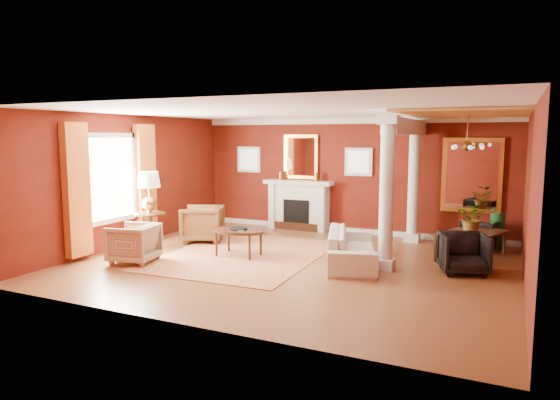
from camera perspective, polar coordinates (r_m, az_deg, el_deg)
The scene contains 27 objects.
ground at distance 9.69m, azimuth 1.54°, elevation -7.24°, with size 8.00×8.00×0.00m, color brown.
room_shell at distance 9.39m, azimuth 1.58°, elevation 4.77°, with size 8.04×7.04×2.92m.
fireplace at distance 13.06m, azimuth 2.13°, elevation -0.57°, with size 1.85×0.42×1.29m.
overmantel_mirror at distance 13.08m, azimuth 2.40°, elevation 4.96°, with size 0.95×0.07×1.15m.
flank_window_left at distance 13.76m, azimuth -3.57°, elevation 4.65°, with size 0.70×0.07×0.70m.
flank_window_right at distance 12.58m, azimuth 8.96°, elevation 4.33°, with size 0.70×0.07×0.70m.
left_window at distance 11.10m, azimuth -18.51°, elevation 1.71°, with size 0.21×2.55×2.60m.
column_front at distance 9.19m, azimuth 12.10°, elevation 0.86°, with size 0.36×0.36×2.80m.
column_back at distance 11.82m, azimuth 15.06°, elevation 2.17°, with size 0.36×0.36×2.80m.
header_beam at distance 10.70m, azimuth 14.23°, elevation 8.09°, with size 0.30×3.20×0.32m, color silver.
amber_ceiling at distance 10.40m, azimuth 20.42°, elevation 9.26°, with size 2.30×3.40×0.04m, color gold.
dining_mirror at distance 12.12m, azimuth 21.06°, elevation 2.64°, with size 1.30×0.07×1.70m.
chandelier at distance 10.44m, azimuth 20.57°, elevation 5.83°, with size 0.60×0.62×0.75m.
crown_trim at distance 12.63m, azimuth 7.94°, elevation 8.99°, with size 8.00×0.08×0.16m, color silver.
base_trim at distance 12.85m, azimuth 7.73°, elevation -3.41°, with size 8.00×0.08×0.12m, color silver.
rug at distance 10.36m, azimuth -4.14°, elevation -6.25°, with size 3.00×4.00×0.02m, color maroon.
sofa at distance 9.66m, azimuth 8.26°, elevation -4.70°, with size 2.23×0.65×0.87m, color beige.
armchair_leopard at distance 11.71m, azimuth -8.87°, elevation -2.49°, with size 0.89×0.84×0.92m, color black.
armchair_stripe at distance 10.06m, azimuth -16.39°, elevation -4.55°, with size 0.81×0.76×0.84m, color tan.
coffee_table at distance 10.18m, azimuth -4.76°, elevation -3.65°, with size 1.09×1.09×0.55m.
coffee_book at distance 10.08m, azimuth -4.91°, elevation -2.91°, with size 0.15×0.02×0.20m, color black.
side_table at distance 11.14m, azimuth -14.72°, elevation 0.45°, with size 0.67×0.67×1.67m.
dining_table at distance 10.58m, azimuth 21.11°, elevation -4.08°, with size 1.56×0.55×0.87m, color black.
dining_chair_near at distance 9.49m, azimuth 20.26°, elevation -5.51°, with size 0.78×0.73×0.80m, color black.
dining_chair_far at distance 11.61m, azimuth 21.88°, elevation -3.53°, with size 0.69×0.65×0.71m, color black.
green_urn at distance 11.80m, azimuth 23.53°, elevation -3.66°, with size 0.34×0.34×0.80m.
potted_plant at distance 10.41m, azimuth 21.22°, elevation -0.55°, with size 0.53×0.59×0.46m, color #26591E.
Camera 1 is at (3.74, -8.60, 2.43)m, focal length 32.00 mm.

